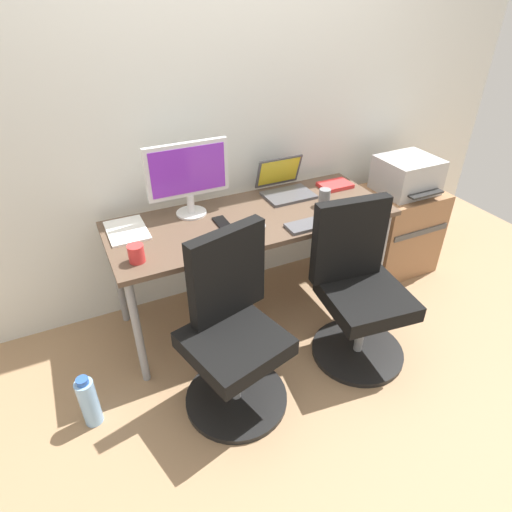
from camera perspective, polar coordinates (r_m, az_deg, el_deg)
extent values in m
plane|color=#9E7A56|center=(2.96, -0.42, -7.08)|extent=(5.28, 5.28, 0.00)
cube|color=silver|center=(2.70, -4.46, 19.96)|extent=(4.40, 0.04, 2.60)
cube|color=brown|center=(2.57, -0.49, 4.96)|extent=(1.69, 0.65, 0.03)
cylinder|color=gray|center=(2.37, -15.28, -9.77)|extent=(0.04, 0.04, 0.69)
cylinder|color=gray|center=(2.95, 16.02, -0.51)|extent=(0.04, 0.04, 0.69)
cylinder|color=gray|center=(2.81, -17.76, -2.64)|extent=(0.04, 0.04, 0.69)
cylinder|color=gray|center=(3.31, 10.01, 4.28)|extent=(0.04, 0.04, 0.69)
cylinder|color=black|center=(2.44, -2.58, -18.13)|extent=(0.54, 0.54, 0.03)
cylinder|color=gray|center=(2.29, -2.70, -15.24)|extent=(0.05, 0.05, 0.34)
cube|color=black|center=(2.14, -2.85, -11.42)|extent=(0.54, 0.54, 0.09)
cube|color=black|center=(2.10, -3.82, -2.34)|extent=(0.42, 0.17, 0.48)
cylinder|color=black|center=(2.73, 13.16, -12.06)|extent=(0.54, 0.54, 0.03)
cylinder|color=gray|center=(2.60, 13.68, -9.18)|extent=(0.05, 0.05, 0.34)
cube|color=black|center=(2.47, 14.33, -5.48)|extent=(0.49, 0.49, 0.09)
cube|color=black|center=(2.41, 12.18, 2.09)|extent=(0.43, 0.12, 0.48)
cube|color=#996B47|center=(3.40, 17.93, 3.37)|extent=(0.52, 0.46, 0.63)
cube|color=#4C4C4C|center=(3.22, 20.91, 2.90)|extent=(0.47, 0.01, 0.04)
cube|color=#B7B7B7|center=(3.22, 19.25, 10.05)|extent=(0.38, 0.34, 0.24)
cube|color=#262626|center=(3.12, 21.49, 7.61)|extent=(0.27, 0.06, 0.01)
cylinder|color=#8CBFF2|center=(2.40, -21.12, -17.55)|extent=(0.09, 0.09, 0.28)
cylinder|color=#2D59B2|center=(2.29, -21.91, -15.05)|extent=(0.06, 0.06, 0.03)
cylinder|color=silver|center=(2.61, -8.50, 5.66)|extent=(0.18, 0.18, 0.01)
cylinder|color=silver|center=(2.59, -8.61, 6.85)|extent=(0.04, 0.04, 0.11)
cube|color=silver|center=(2.50, -9.01, 11.16)|extent=(0.48, 0.03, 0.31)
cube|color=purple|center=(2.49, -8.89, 11.04)|extent=(0.43, 0.00, 0.26)
cube|color=#4C4C51|center=(2.80, 4.32, 8.00)|extent=(0.31, 0.22, 0.02)
cube|color=#4C4C51|center=(2.87, 3.00, 11.07)|extent=(0.31, 0.07, 0.20)
cube|color=yellow|center=(2.87, 3.06, 11.06)|extent=(0.28, 0.06, 0.17)
cube|color=#515156|center=(2.26, -4.07, 1.40)|extent=(0.34, 0.12, 0.02)
cube|color=#515156|center=(2.49, 7.73, 4.28)|extent=(0.34, 0.12, 0.02)
ellipsoid|color=#2D2D2D|center=(2.66, 11.62, 6.14)|extent=(0.06, 0.10, 0.03)
ellipsoid|color=#B7B7B7|center=(2.44, 0.53, 4.20)|extent=(0.06, 0.10, 0.03)
cylinder|color=red|center=(2.20, -15.49, 0.31)|extent=(0.08, 0.08, 0.09)
cylinder|color=slate|center=(2.70, 9.01, 7.65)|extent=(0.07, 0.07, 0.10)
cube|color=black|center=(2.49, -4.54, 4.44)|extent=(0.07, 0.14, 0.01)
cube|color=red|center=(2.98, 10.37, 9.17)|extent=(0.21, 0.15, 0.03)
cube|color=white|center=(2.50, -16.65, 3.24)|extent=(0.21, 0.30, 0.01)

